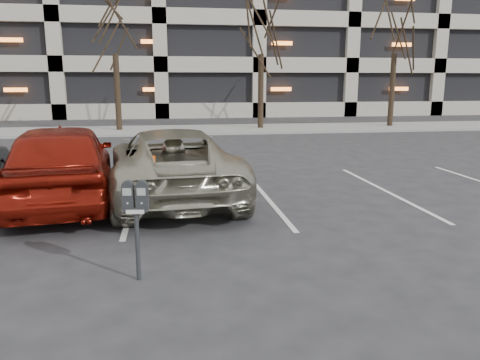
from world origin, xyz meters
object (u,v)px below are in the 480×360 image
at_px(parking_meter, 136,206).
at_px(suv_silver, 172,163).
at_px(tree_d, 397,7).
at_px(tree_c, 262,6).
at_px(tree_b, 113,4).
at_px(car_red, 62,163).

relative_size(parking_meter, suv_silver, 0.23).
xyz_separation_m(parking_meter, suv_silver, (0.47, 4.23, -0.22)).
distance_m(tree_d, parking_meter, 22.09).
bearing_deg(tree_d, parking_meter, -124.15).
relative_size(tree_c, tree_d, 0.98).
relative_size(tree_b, parking_meter, 6.55).
relative_size(tree_b, car_red, 1.66).
distance_m(suv_silver, car_red, 2.20).
relative_size(tree_c, suv_silver, 1.50).
xyz_separation_m(tree_c, car_red, (-6.78, -13.69, -5.16)).
relative_size(tree_d, car_red, 1.72).
xyz_separation_m(tree_d, car_red, (-13.78, -13.69, -5.28)).
bearing_deg(parking_meter, tree_d, 62.69).
distance_m(tree_c, car_red, 16.13).
bearing_deg(car_red, parking_meter, 105.15).
distance_m(tree_d, car_red, 20.13).
bearing_deg(tree_c, tree_b, 180.00).
distance_m(parking_meter, car_red, 4.44).
bearing_deg(tree_b, tree_d, 0.00).
relative_size(tree_b, tree_d, 0.97).
xyz_separation_m(tree_b, tree_d, (14.00, 0.00, 0.20)).
height_order(tree_d, parking_meter, tree_d).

